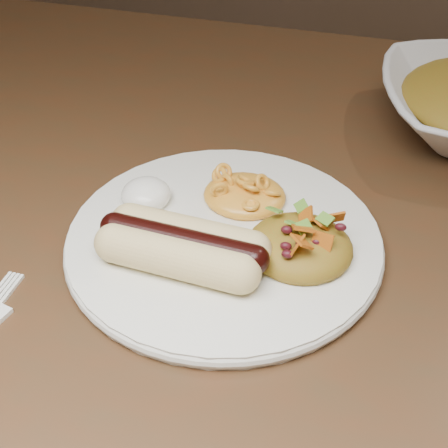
# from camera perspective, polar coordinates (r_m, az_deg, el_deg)

# --- Properties ---
(table) EXTENTS (1.60, 0.90, 0.75)m
(table) POSITION_cam_1_polar(r_m,az_deg,el_deg) (0.61, -3.64, -6.17)
(table) COLOR #462614
(table) RESTS_ON floor
(plate) EXTENTS (0.30, 0.30, 0.01)m
(plate) POSITION_cam_1_polar(r_m,az_deg,el_deg) (0.51, 0.00, -1.45)
(plate) COLOR white
(plate) RESTS_ON table
(hotdog) EXTENTS (0.12, 0.07, 0.03)m
(hotdog) POSITION_cam_1_polar(r_m,az_deg,el_deg) (0.47, -3.81, -1.99)
(hotdog) COLOR #FFE499
(hotdog) RESTS_ON plate
(mac_and_cheese) EXTENTS (0.08, 0.08, 0.03)m
(mac_and_cheese) POSITION_cam_1_polar(r_m,az_deg,el_deg) (0.54, 1.92, 3.46)
(mac_and_cheese) COLOR yellow
(mac_and_cheese) RESTS_ON plate
(sour_cream) EXTENTS (0.06, 0.06, 0.03)m
(sour_cream) POSITION_cam_1_polar(r_m,az_deg,el_deg) (0.54, -7.18, 3.11)
(sour_cream) COLOR white
(sour_cream) RESTS_ON plate
(taco_salad) EXTENTS (0.08, 0.08, 0.04)m
(taco_salad) POSITION_cam_1_polar(r_m,az_deg,el_deg) (0.49, 7.01, -1.36)
(taco_salad) COLOR #A83410
(taco_salad) RESTS_ON plate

